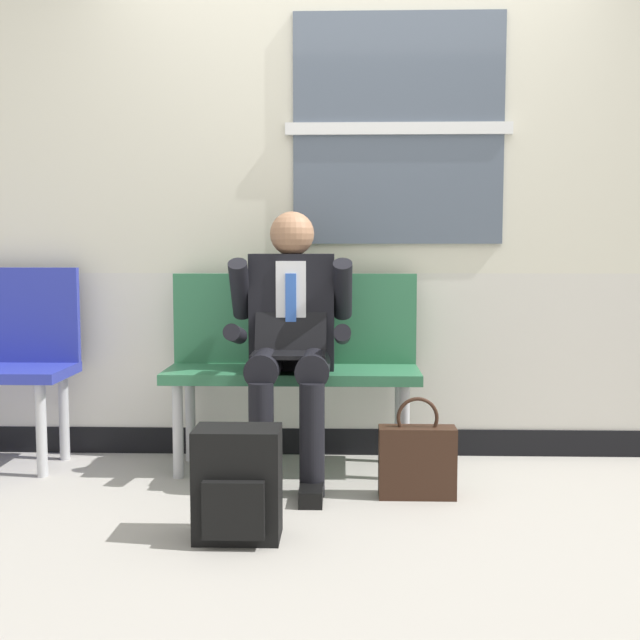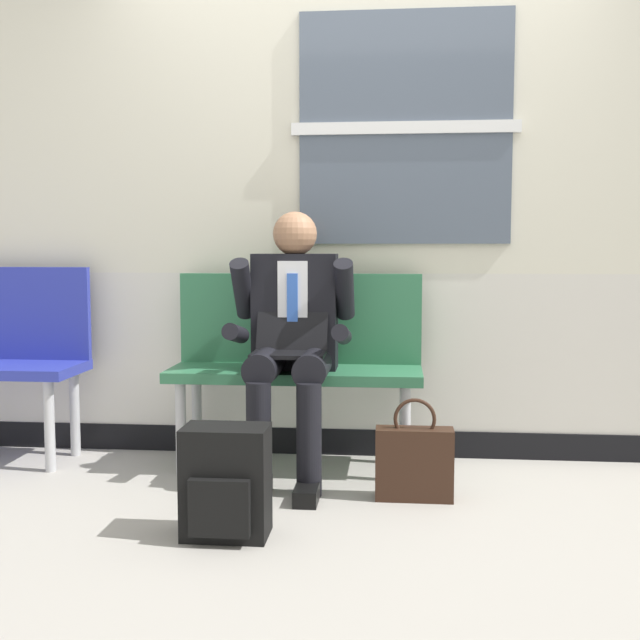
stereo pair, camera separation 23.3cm
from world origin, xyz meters
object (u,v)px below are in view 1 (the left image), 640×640
object	(u,v)px
backpack	(237,485)
handbag	(417,460)
bench_with_person	(293,354)
person_seated	(291,336)

from	to	relation	value
backpack	handbag	size ratio (longest dim) A/B	0.95
handbag	backpack	bearing A→B (deg)	-144.28
bench_with_person	handbag	world-z (taller)	bench_with_person
bench_with_person	handbag	distance (m)	0.84
person_seated	handbag	size ratio (longest dim) A/B	2.84
bench_with_person	handbag	bearing A→B (deg)	-40.50
backpack	handbag	distance (m)	0.87
handbag	person_seated	bearing A→B (deg)	153.67
bench_with_person	person_seated	size ratio (longest dim) A/B	0.97
bench_with_person	person_seated	bearing A→B (deg)	-90.00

